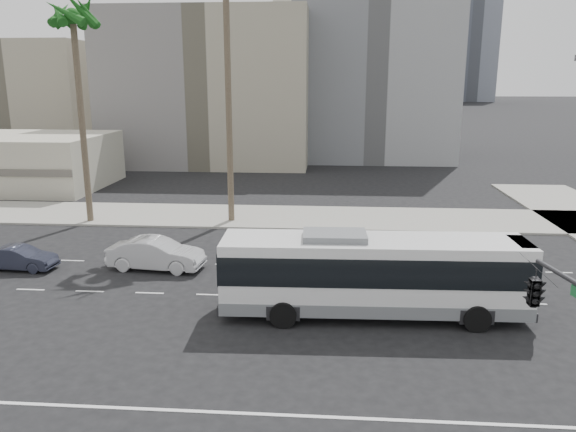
# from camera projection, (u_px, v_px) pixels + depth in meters

# --- Properties ---
(ground) EXTENTS (700.00, 700.00, 0.00)m
(ground) POSITION_uv_depth(u_px,v_px,m) (273.00, 297.00, 26.22)
(ground) COLOR black
(ground) RESTS_ON ground
(sidewalk_north) EXTENTS (120.00, 7.00, 0.15)m
(sidewalk_north) POSITION_uv_depth(u_px,v_px,m) (294.00, 217.00, 41.20)
(sidewalk_north) COLOR gray
(sidewalk_north) RESTS_ON ground
(midrise_beige_west) EXTENTS (24.00, 18.00, 18.00)m
(midrise_beige_west) POSITION_uv_depth(u_px,v_px,m) (213.00, 89.00, 68.49)
(midrise_beige_west) COLOR gray
(midrise_beige_west) RESTS_ON ground
(midrise_gray_center) EXTENTS (20.00, 20.00, 26.00)m
(midrise_gray_center) POSITION_uv_depth(u_px,v_px,m) (372.00, 57.00, 72.86)
(midrise_gray_center) COLOR slate
(midrise_gray_center) RESTS_ON ground
(midrise_beige_far) EXTENTS (18.00, 16.00, 15.00)m
(midrise_beige_far) POSITION_uv_depth(u_px,v_px,m) (34.00, 99.00, 75.56)
(midrise_beige_far) COLOR gray
(midrise_beige_far) RESTS_ON ground
(civic_tower) EXTENTS (42.00, 42.00, 129.00)m
(civic_tower) POSITION_uv_depth(u_px,v_px,m) (322.00, 18.00, 259.08)
(civic_tower) COLOR beige
(civic_tower) RESTS_ON ground
(highrise_right) EXTENTS (26.00, 26.00, 70.00)m
(highrise_right) POSITION_uv_depth(u_px,v_px,m) (430.00, 21.00, 237.25)
(highrise_right) COLOR slate
(highrise_right) RESTS_ON ground
(highrise_far) EXTENTS (22.00, 22.00, 60.00)m
(highrise_far) POSITION_uv_depth(u_px,v_px,m) (471.00, 38.00, 265.69)
(highrise_far) COLOR slate
(highrise_far) RESTS_ON ground
(city_bus) EXTENTS (13.12, 3.25, 3.75)m
(city_bus) POSITION_uv_depth(u_px,v_px,m) (373.00, 273.00, 23.71)
(city_bus) COLOR silver
(city_bus) RESTS_ON ground
(car_a) EXTENTS (2.32, 5.35, 1.71)m
(car_a) POSITION_uv_depth(u_px,v_px,m) (156.00, 254.00, 29.90)
(car_a) COLOR silver
(car_a) RESTS_ON ground
(car_b) EXTENTS (1.62, 4.04, 1.30)m
(car_b) POSITION_uv_depth(u_px,v_px,m) (20.00, 258.00, 29.89)
(car_b) COLOR #232634
(car_b) RESTS_ON ground
(traffic_signal) EXTENTS (2.68, 3.62, 5.76)m
(traffic_signal) POSITION_uv_depth(u_px,v_px,m) (542.00, 298.00, 13.57)
(traffic_signal) COLOR #262628
(traffic_signal) RESTS_ON ground
(palm_mid) EXTENTS (4.99, 4.99, 15.42)m
(palm_mid) POSITION_uv_depth(u_px,v_px,m) (73.00, 21.00, 36.64)
(palm_mid) COLOR brown
(palm_mid) RESTS_ON ground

